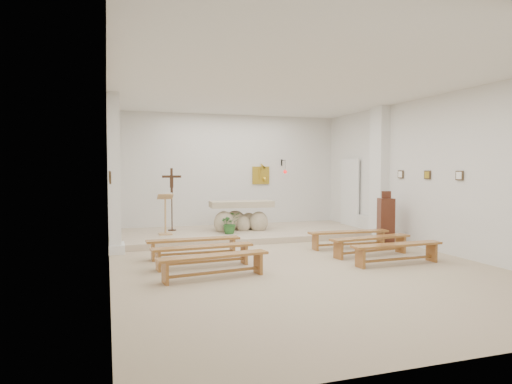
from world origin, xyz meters
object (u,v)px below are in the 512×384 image
object	(u,v)px
bench_left_third	(214,261)
bench_right_third	(397,249)
bench_left_second	(203,251)
altar	(241,218)
lectern	(165,214)
crucifix_stand	(172,195)
bench_left_front	(194,243)
donation_pedestal	(386,221)
bench_right_second	(371,241)
bench_right_front	(349,235)

from	to	relation	value
bench_left_third	bench_right_third	xyz separation A→B (m)	(3.64, 0.00, 0.00)
bench_left_second	altar	bearing A→B (deg)	59.79
lectern	crucifix_stand	xyz separation A→B (m)	(0.27, 0.72, 0.46)
lectern	bench_left_front	distance (m)	2.58
bench_left_second	bench_left_front	bearing A→B (deg)	86.11
crucifix_stand	donation_pedestal	distance (m)	5.71
bench_left_second	bench_right_third	xyz separation A→B (m)	(3.64, -0.93, 0.00)
donation_pedestal	bench_right_second	size ratio (longest dim) A/B	0.67
crucifix_stand	bench_left_third	bearing A→B (deg)	-79.76
lectern	donation_pedestal	bearing A→B (deg)	-23.28
lectern	bench_left_third	distance (m)	4.43
bench_left_front	bench_right_front	size ratio (longest dim) A/B	1.00
bench_left_front	altar	bearing A→B (deg)	55.76
bench_right_second	bench_right_third	xyz separation A→B (m)	(0.00, -0.93, 0.00)
crucifix_stand	bench_right_second	bearing A→B (deg)	-38.79
bench_right_front	bench_right_third	distance (m)	1.87
bench_left_front	bench_right_second	distance (m)	3.76
bench_left_front	bench_left_second	distance (m)	0.93
bench_right_front	bench_left_second	distance (m)	3.76
donation_pedestal	bench_right_front	size ratio (longest dim) A/B	0.67
lectern	bench_left_second	distance (m)	3.50
crucifix_stand	bench_right_second	size ratio (longest dim) A/B	0.88
altar	bench_left_front	size ratio (longest dim) A/B	0.91
donation_pedestal	bench_left_second	size ratio (longest dim) A/B	0.67
bench_right_front	bench_left_third	world-z (taller)	same
bench_right_front	bench_right_second	bearing A→B (deg)	-87.23
bench_left_third	bench_right_third	distance (m)	3.64
bench_left_second	crucifix_stand	bearing A→B (deg)	86.22
bench_left_front	lectern	bearing A→B (deg)	95.52
bench_left_front	bench_left_second	xyz separation A→B (m)	(0.00, -0.93, 0.00)
lectern	altar	bearing A→B (deg)	6.35
altar	donation_pedestal	distance (m)	3.89
donation_pedestal	bench_right_third	bearing A→B (deg)	-102.82
crucifix_stand	bench_left_third	distance (m)	5.19
lectern	bench_right_front	size ratio (longest dim) A/B	0.56
donation_pedestal	bench_left_front	size ratio (longest dim) A/B	0.68
crucifix_stand	bench_right_third	distance (m)	6.35
bench_left_front	donation_pedestal	bearing A→B (deg)	2.28
bench_left_third	bench_right_third	size ratio (longest dim) A/B	1.01
lectern	bench_right_second	xyz separation A→B (m)	(3.92, -3.47, -0.38)
bench_right_second	donation_pedestal	bearing A→B (deg)	38.00
altar	crucifix_stand	distance (m)	2.01
bench_right_second	bench_left_third	world-z (taller)	same
bench_right_second	bench_left_third	size ratio (longest dim) A/B	1.00
altar	lectern	bearing A→B (deg)	-170.95
altar	lectern	world-z (taller)	lectern
bench_left_front	bench_left_third	bearing A→B (deg)	-90.65
bench_left_second	lectern	bearing A→B (deg)	90.63
altar	bench_right_front	distance (m)	3.29
altar	lectern	size ratio (longest dim) A/B	1.61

